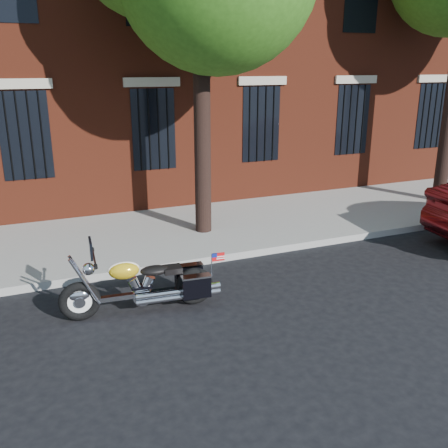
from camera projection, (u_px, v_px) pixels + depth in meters
name	position (u px, v px, depth m)	size (l,w,h in m)	color
ground	(235.00, 290.00, 8.67)	(120.00, 120.00, 0.00)	black
curb	(207.00, 259.00, 9.86)	(40.00, 0.16, 0.15)	gray
sidewalk	(178.00, 231.00, 11.51)	(40.00, 3.60, 0.15)	gray
motorcycle	(147.00, 286.00, 7.82)	(2.51, 0.84, 1.28)	black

